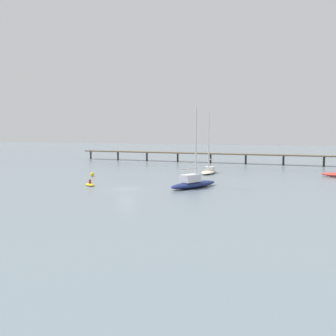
{
  "coord_description": "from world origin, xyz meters",
  "views": [
    {
      "loc": [
        25.44,
        -54.88,
        8.43
      ],
      "look_at": [
        0.0,
        18.62,
        1.5
      ],
      "focal_mm": 44.64,
      "sensor_mm": 36.0,
      "label": 1
    }
  ],
  "objects_px": {
    "pier": "(261,152)",
    "dinghy_yellow": "(90,184)",
    "sailboat_navy": "(193,182)",
    "mooring_buoy_near": "(92,174)",
    "sailboat_cream": "(209,170)"
  },
  "relations": [
    {
      "from": "pier",
      "to": "sailboat_navy",
      "type": "distance_m",
      "value": 48.06
    },
    {
      "from": "sailboat_navy",
      "to": "mooring_buoy_near",
      "type": "height_order",
      "value": "sailboat_navy"
    },
    {
      "from": "sailboat_cream",
      "to": "mooring_buoy_near",
      "type": "height_order",
      "value": "sailboat_cream"
    },
    {
      "from": "pier",
      "to": "dinghy_yellow",
      "type": "distance_m",
      "value": 54.64
    },
    {
      "from": "sailboat_cream",
      "to": "dinghy_yellow",
      "type": "xyz_separation_m",
      "value": [
        -12.84,
        -24.57,
        -0.42
      ]
    },
    {
      "from": "sailboat_navy",
      "to": "dinghy_yellow",
      "type": "height_order",
      "value": "sailboat_navy"
    },
    {
      "from": "sailboat_navy",
      "to": "dinghy_yellow",
      "type": "xyz_separation_m",
      "value": [
        -15.6,
        -2.99,
        -0.59
      ]
    },
    {
      "from": "dinghy_yellow",
      "to": "sailboat_navy",
      "type": "bearing_deg",
      "value": 10.84
    },
    {
      "from": "pier",
      "to": "mooring_buoy_near",
      "type": "relative_size",
      "value": 102.14
    },
    {
      "from": "sailboat_cream",
      "to": "dinghy_yellow",
      "type": "relative_size",
      "value": 4.64
    },
    {
      "from": "sailboat_navy",
      "to": "mooring_buoy_near",
      "type": "relative_size",
      "value": 15.65
    },
    {
      "from": "dinghy_yellow",
      "to": "mooring_buoy_near",
      "type": "relative_size",
      "value": 3.41
    },
    {
      "from": "pier",
      "to": "dinghy_yellow",
      "type": "relative_size",
      "value": 29.92
    },
    {
      "from": "pier",
      "to": "dinghy_yellow",
      "type": "bearing_deg",
      "value": -111.4
    },
    {
      "from": "sailboat_cream",
      "to": "mooring_buoy_near",
      "type": "distance_m",
      "value": 22.96
    }
  ]
}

